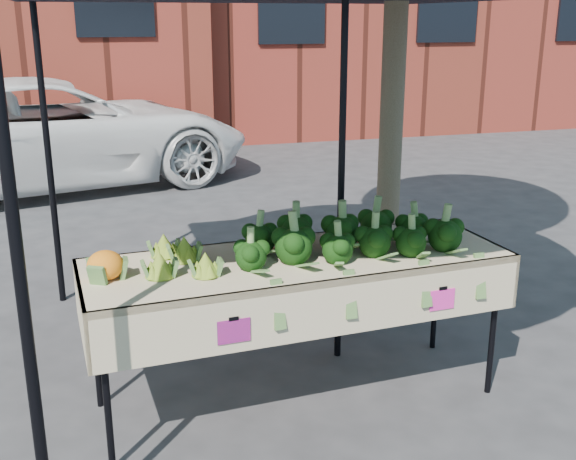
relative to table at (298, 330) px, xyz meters
name	(u,v)px	position (x,y,z in m)	size (l,w,h in m)	color
ground	(298,396)	(0.01, 0.03, -0.45)	(90.00, 90.00, 0.00)	#2E2E31
table	(298,330)	(0.00, 0.00, 0.00)	(2.44, 0.94, 0.90)	beige
canopy	(284,156)	(0.08, 0.54, 0.92)	(3.16, 3.16, 2.74)	black
broccoli_heap	(343,231)	(0.27, 0.03, 0.57)	(1.36, 0.56, 0.25)	black
romanesco_cluster	(178,250)	(-0.67, 0.04, 0.54)	(0.42, 0.56, 0.19)	#8FA72C
cauliflower_pair	(105,263)	(-1.05, -0.05, 0.54)	(0.19, 0.19, 0.17)	orange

